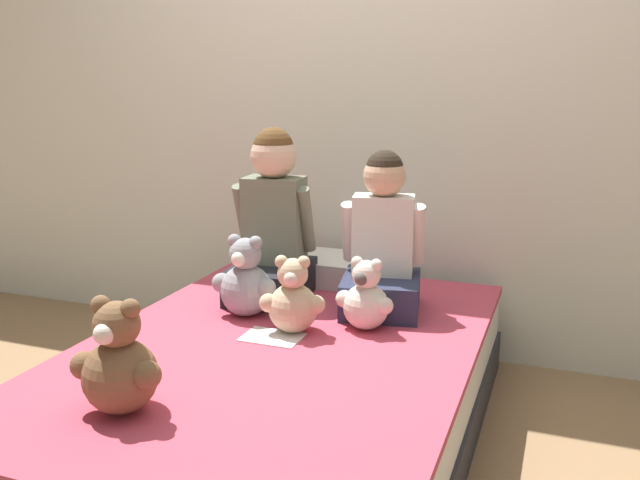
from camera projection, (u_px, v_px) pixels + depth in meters
The scene contains 11 objects.
ground_plane at pixel (280, 445), 2.43m from camera, with size 14.00×14.00×0.00m, color #93704C.
wall_behind_bed at pixel (370, 86), 3.11m from camera, with size 8.00×0.06×2.50m.
bed at pixel (280, 396), 2.39m from camera, with size 1.32×1.93×0.39m.
child_on_left at pixel (273, 225), 2.80m from camera, with size 0.34×0.40×0.71m.
child_on_right at pixel (382, 246), 2.65m from camera, with size 0.36×0.38×0.63m.
teddy_bear_held_by_left_child at pixel (246, 282), 2.60m from camera, with size 0.27×0.20×0.32m.
teddy_bear_held_by_right_child at pixel (366, 299), 2.46m from camera, with size 0.22×0.17×0.27m.
teddy_bear_between_children at pixel (293, 300), 2.43m from camera, with size 0.23×0.18×0.29m.
teddy_bear_at_foot_of_bed at pixel (119, 365), 1.84m from camera, with size 0.28×0.21×0.33m.
pillow_at_headboard at pixel (349, 270), 3.04m from camera, with size 0.44×0.31×0.11m.
sign_card at pixel (272, 337), 2.40m from camera, with size 0.21×0.15×0.00m.
Camera 1 is at (0.90, -2.01, 1.28)m, focal length 38.00 mm.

